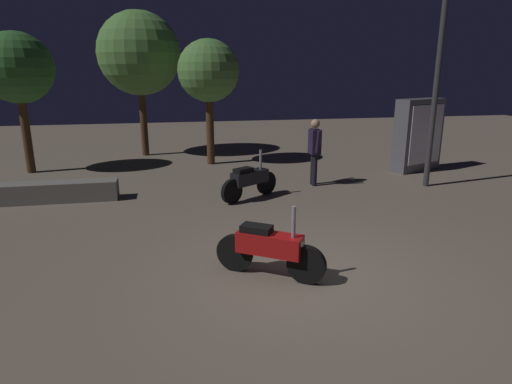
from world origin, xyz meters
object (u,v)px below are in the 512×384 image
Objects in this scene: motorcycle_black_parked_left at (250,180)px; person_rider_beside at (315,146)px; kiosk_billboard at (418,135)px; streetlamp_near at (440,50)px; motorcycle_red_foreground at (269,248)px.

person_rider_beside is at bearing -6.67° from motorcycle_black_parked_left.
person_rider_beside is 3.71m from kiosk_billboard.
person_rider_beside is 0.32× the size of streetlamp_near.
kiosk_billboard is (3.55, 1.08, 0.03)m from person_rider_beside.
motorcycle_red_foreground is at bearing 24.59° from kiosk_billboard.
kiosk_billboard is at bearing 67.42° from streetlamp_near.
kiosk_billboard reaches higher than motorcycle_red_foreground.
motorcycle_black_parked_left is at bearing -176.83° from streetlamp_near.
motorcycle_black_parked_left is at bearing 116.85° from motorcycle_red_foreground.
motorcycle_black_parked_left is (0.44, 3.96, 0.00)m from motorcycle_red_foreground.
motorcycle_red_foreground is 0.27× the size of streetlamp_near.
motorcycle_red_foreground is 0.85× the size of person_rider_beside.
kiosk_billboard is (0.72, 1.73, -2.31)m from streetlamp_near.
streetlamp_near is (5.12, 4.22, 2.92)m from motorcycle_red_foreground.
motorcycle_black_parked_left is 0.85× the size of person_rider_beside.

